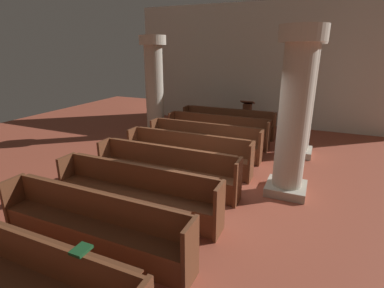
% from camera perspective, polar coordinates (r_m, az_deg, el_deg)
% --- Properties ---
extents(ground_plane, '(19.20, 19.20, 0.00)m').
position_cam_1_polar(ground_plane, '(6.44, 1.60, -8.34)').
color(ground_plane, '#9E4733').
extents(back_wall, '(10.00, 0.16, 4.50)m').
position_cam_1_polar(back_wall, '(11.64, 13.44, 14.66)').
color(back_wall, beige).
rests_on(back_wall, ground).
extents(pew_row_0, '(3.21, 0.47, 0.90)m').
position_cam_1_polar(pew_row_0, '(10.16, 7.04, 4.43)').
color(pew_row_0, brown).
rests_on(pew_row_0, ground).
extents(pew_row_1, '(3.21, 0.46, 0.90)m').
position_cam_1_polar(pew_row_1, '(9.13, 4.99, 2.91)').
color(pew_row_1, brown).
rests_on(pew_row_1, ground).
extents(pew_row_2, '(3.21, 0.46, 0.90)m').
position_cam_1_polar(pew_row_2, '(8.12, 2.43, 1.01)').
color(pew_row_2, brown).
rests_on(pew_row_2, ground).
extents(pew_row_3, '(3.21, 0.46, 0.90)m').
position_cam_1_polar(pew_row_3, '(7.14, -0.85, -1.43)').
color(pew_row_3, brown).
rests_on(pew_row_3, ground).
extents(pew_row_4, '(3.21, 0.46, 0.90)m').
position_cam_1_polar(pew_row_4, '(6.21, -5.15, -4.61)').
color(pew_row_4, brown).
rests_on(pew_row_4, ground).
extents(pew_row_5, '(3.21, 0.47, 0.90)m').
position_cam_1_polar(pew_row_5, '(5.35, -10.96, -8.82)').
color(pew_row_5, brown).
rests_on(pew_row_5, ground).
extents(pew_row_6, '(3.21, 0.46, 0.90)m').
position_cam_1_polar(pew_row_6, '(4.60, -19.04, -14.36)').
color(pew_row_6, brown).
rests_on(pew_row_6, ground).
extents(pew_row_7, '(3.21, 0.46, 0.90)m').
position_cam_1_polar(pew_row_7, '(4.03, -30.43, -21.26)').
color(pew_row_7, brown).
rests_on(pew_row_7, ground).
extents(pillar_aisle_side, '(0.87, 0.87, 3.29)m').
position_cam_1_polar(pillar_aisle_side, '(8.44, 21.00, 9.12)').
color(pillar_aisle_side, '#B6AD9A').
rests_on(pillar_aisle_side, ground).
extents(pillar_far_side, '(0.87, 0.87, 3.29)m').
position_cam_1_polar(pillar_far_side, '(10.05, -7.40, 11.44)').
color(pillar_far_side, '#B6AD9A').
rests_on(pillar_far_side, ground).
extents(pillar_aisle_rear, '(0.86, 0.86, 3.29)m').
position_cam_1_polar(pillar_aisle_rear, '(5.96, 19.46, 5.93)').
color(pillar_aisle_rear, '#B6AD9A').
rests_on(pillar_aisle_rear, ground).
extents(lectern, '(0.48, 0.45, 1.08)m').
position_cam_1_polar(lectern, '(11.04, 10.70, 5.23)').
color(lectern, '#562B1A').
rests_on(lectern, ground).
extents(hymn_book, '(0.16, 0.20, 0.03)m').
position_cam_1_polar(hymn_book, '(3.37, -20.96, -18.85)').
color(hymn_book, '#194723').
rests_on(hymn_book, pew_row_7).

